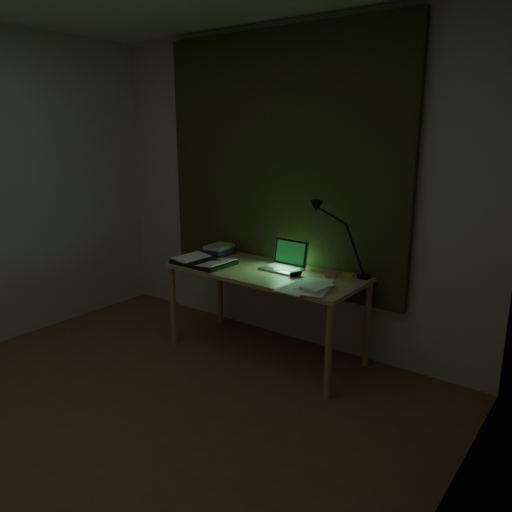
{
  "coord_description": "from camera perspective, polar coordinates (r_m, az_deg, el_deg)",
  "views": [
    {
      "loc": [
        2.25,
        -1.33,
        1.72
      ],
      "look_at": [
        0.14,
        1.47,
        0.82
      ],
      "focal_mm": 35.0,
      "sensor_mm": 36.0,
      "label": 1
    }
  ],
  "objects": [
    {
      "name": "mouse",
      "position": [
        3.62,
        4.57,
        -1.98
      ],
      "size": [
        0.1,
        0.12,
        0.04
      ],
      "primitive_type": "ellipsoid",
      "rotation": [
        0.0,
        0.0,
        -0.29
      ],
      "color": "black",
      "rests_on": "desk"
    },
    {
      "name": "open_textbook",
      "position": [
        3.95,
        -6.0,
        -0.61
      ],
      "size": [
        0.46,
        0.34,
        0.04
      ],
      "primitive_type": null,
      "rotation": [
        0.0,
        0.0,
        -0.03
      ],
      "color": "white",
      "rests_on": "desk"
    },
    {
      "name": "sticky_pink",
      "position": [
        3.65,
        8.62,
        -2.14
      ],
      "size": [
        0.1,
        0.1,
        0.02
      ],
      "primitive_type": "cube",
      "rotation": [
        0.0,
        0.0,
        0.3
      ],
      "color": "#F15D70",
      "rests_on": "desk"
    },
    {
      "name": "curtain",
      "position": [
        4.0,
        2.62,
        10.5
      ],
      "size": [
        2.2,
        0.06,
        2.0
      ],
      "primitive_type": "cube",
      "color": "#33371B",
      "rests_on": "wall_back"
    },
    {
      "name": "desk",
      "position": [
        3.86,
        1.08,
        -6.53
      ],
      "size": [
        1.5,
        0.66,
        0.68
      ],
      "primitive_type": null,
      "color": "tan",
      "rests_on": "floor"
    },
    {
      "name": "floor",
      "position": [
        3.13,
        -19.84,
        -19.87
      ],
      "size": [
        3.5,
        4.0,
        0.0
      ],
      "primitive_type": "cube",
      "color": "brown",
      "rests_on": "ground"
    },
    {
      "name": "book_stack",
      "position": [
        4.21,
        -4.2,
        0.74
      ],
      "size": [
        0.2,
        0.23,
        0.09
      ],
      "primitive_type": null,
      "rotation": [
        0.0,
        0.0,
        -0.03
      ],
      "color": "white",
      "rests_on": "desk"
    },
    {
      "name": "loose_papers",
      "position": [
        3.4,
        6.46,
        -3.29
      ],
      "size": [
        0.4,
        0.41,
        0.02
      ],
      "primitive_type": null,
      "rotation": [
        0.0,
        0.0,
        0.19
      ],
      "color": "white",
      "rests_on": "desk"
    },
    {
      "name": "laptop",
      "position": [
        3.75,
        2.96,
        -0.0
      ],
      "size": [
        0.31,
        0.34,
        0.21
      ],
      "primitive_type": null,
      "rotation": [
        0.0,
        0.0,
        -0.02
      ],
      "color": "silver",
      "rests_on": "desk"
    },
    {
      "name": "desk_lamp",
      "position": [
        3.58,
        12.41,
        1.56
      ],
      "size": [
        0.37,
        0.3,
        0.52
      ],
      "primitive_type": null,
      "rotation": [
        0.0,
        0.0,
        -0.08
      ],
      "color": "black",
      "rests_on": "desk"
    },
    {
      "name": "sticky_yellow",
      "position": [
        3.68,
        10.59,
        -2.09
      ],
      "size": [
        0.08,
        0.08,
        0.02
      ],
      "primitive_type": "cube",
      "rotation": [
        0.0,
        0.0,
        0.08
      ],
      "color": "yellow",
      "rests_on": "desk"
    },
    {
      "name": "wall_back",
      "position": [
        4.05,
        2.91,
        7.7
      ],
      "size": [
        3.5,
        0.0,
        2.5
      ],
      "primitive_type": "cube",
      "color": "beige",
      "rests_on": "ground"
    },
    {
      "name": "wall_right",
      "position": [
        1.5,
        15.44,
        -4.42
      ],
      "size": [
        0.0,
        4.0,
        2.5
      ],
      "primitive_type": "cube",
      "color": "beige",
      "rests_on": "ground"
    }
  ]
}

